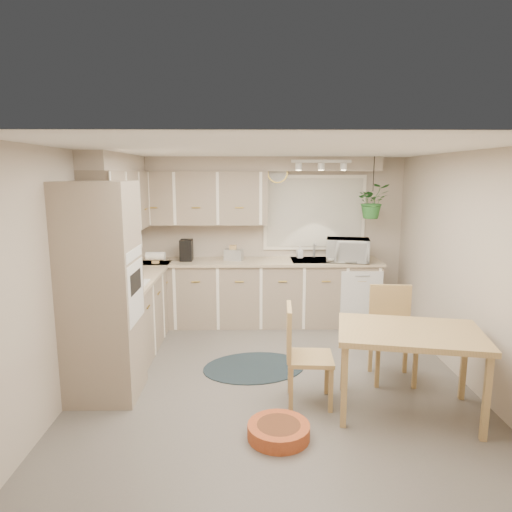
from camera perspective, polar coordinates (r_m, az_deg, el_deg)
name	(u,v)px	position (r m, az deg, el deg)	size (l,w,h in m)	color
floor	(274,376)	(5.11, 2.21, -14.82)	(4.20, 4.20, 0.00)	#605A54
ceiling	(275,150)	(4.64, 2.42, 13.13)	(4.20, 4.20, 0.00)	white
wall_back	(267,239)	(6.80, 1.36, 2.08)	(4.00, 0.04, 2.40)	#B4A695
wall_front	(294,342)	(2.72, 4.75, -10.64)	(4.00, 0.04, 2.40)	#B4A695
wall_left	(81,269)	(5.04, -21.05, -1.51)	(0.04, 4.20, 2.40)	#B4A695
wall_right	(466,268)	(5.24, 24.74, -1.34)	(0.04, 4.20, 2.40)	#B4A695
base_cab_left	(134,313)	(5.94, -14.95, -6.90)	(0.60, 1.85, 0.90)	gray
base_cab_back	(254,293)	(6.65, -0.30, -4.70)	(3.60, 0.60, 0.90)	gray
counter_left	(133,276)	(5.82, -15.07, -2.47)	(0.64, 1.89, 0.04)	tan
counter_back	(254,262)	(6.54, -0.30, -0.74)	(3.64, 0.64, 0.04)	tan
oven_stack	(102,292)	(4.62, -18.73, -4.30)	(0.65, 0.65, 2.10)	gray
wall_oven_face	(135,292)	(4.53, -14.86, -4.37)	(0.02, 0.56, 0.58)	silver
upper_cab_left	(121,202)	(5.85, -16.47, 6.49)	(0.35, 2.00, 0.75)	gray
upper_cab_back	(197,198)	(6.60, -7.34, 7.21)	(2.00, 0.35, 0.75)	gray
soffit_left	(117,162)	(5.85, -16.95, 11.13)	(0.30, 2.00, 0.20)	#B4A695
soffit_back	(253,164)	(6.58, -0.33, 11.42)	(3.60, 0.30, 0.20)	#B4A695
cooktop	(121,286)	(5.27, -16.49, -3.58)	(0.52, 0.58, 0.02)	silver
range_hood	(117,245)	(5.19, -16.96, 1.31)	(0.40, 0.60, 0.14)	silver
window_blinds	(314,213)	(6.79, 7.32, 5.38)	(1.40, 0.02, 1.00)	white
window_frame	(314,213)	(6.80, 7.31, 5.39)	(1.50, 0.02, 1.10)	white
sink	(316,263)	(6.62, 7.51, -0.87)	(0.70, 0.48, 0.10)	#A7AAAF
dishwasher_front	(361,301)	(6.55, 13.03, -5.44)	(0.58, 0.01, 0.83)	silver
track_light_bar	(321,161)	(6.25, 8.16, 11.65)	(0.80, 0.04, 0.04)	silver
wall_clock	(277,173)	(6.71, 2.70, 10.36)	(0.30, 0.30, 0.03)	#DDBC4E
dining_table	(408,372)	(4.49, 18.43, -13.56)	(1.25, 0.84, 0.79)	tan
chair_left	(310,355)	(4.44, 6.77, -12.21)	(0.45, 0.45, 0.95)	tan
chair_back	(393,335)	(5.07, 16.77, -9.46)	(0.46, 0.46, 0.99)	tan
braided_rug	(254,367)	(5.32, -0.24, -13.74)	(1.16, 0.87, 0.01)	black
pet_bed	(279,431)	(4.06, 2.85, -21.02)	(0.52, 0.52, 0.12)	#B34F23
microwave	(348,248)	(6.56, 11.39, 1.04)	(0.59, 0.33, 0.40)	silver
soap_bottle	(300,256)	(6.72, 5.49, 0.06)	(0.08, 0.18, 0.08)	silver
hanging_plant	(372,205)	(6.57, 14.33, 6.19)	(0.43, 0.48, 0.38)	#2B6C2C
coffee_maker	(186,250)	(6.58, -8.70, 0.73)	(0.17, 0.21, 0.30)	black
toaster	(234,255)	(6.55, -2.82, 0.14)	(0.26, 0.15, 0.16)	#A7AAAF
knife_block	(233,253)	(6.58, -2.88, 0.44)	(0.10, 0.10, 0.21)	tan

